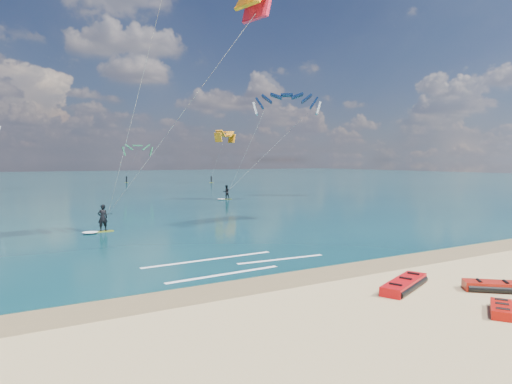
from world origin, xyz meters
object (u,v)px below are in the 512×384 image
kitesurfer_far (258,140)px  packed_kite_right (502,314)px  packed_kite_mid (502,291)px  packed_kite_left (404,289)px  kitesurfer_main (155,97)px

kitesurfer_far → packed_kite_right: bearing=-84.9°
kitesurfer_far → packed_kite_mid: bearing=-82.3°
packed_kite_left → packed_kite_mid: 3.71m
packed_kite_mid → kitesurfer_main: kitesurfer_main is taller
packed_kite_mid → packed_kite_right: size_ratio=1.61×
kitesurfer_main → kitesurfer_far: 28.77m
packed_kite_mid → packed_kite_right: (-2.53, -1.56, 0.00)m
packed_kite_right → kitesurfer_far: kitesurfer_far is taller
kitesurfer_main → packed_kite_mid: bearing=-72.1°
packed_kite_left → kitesurfer_far: 41.10m
kitesurfer_main → packed_kite_right: bearing=-80.1°
packed_kite_mid → kitesurfer_main: bearing=153.1°
packed_kite_mid → packed_kite_left: bearing=-174.5°
packed_kite_mid → packed_kite_right: packed_kite_mid is taller
packed_kite_left → packed_kite_right: packed_kite_left is taller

